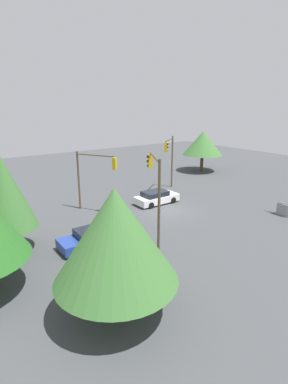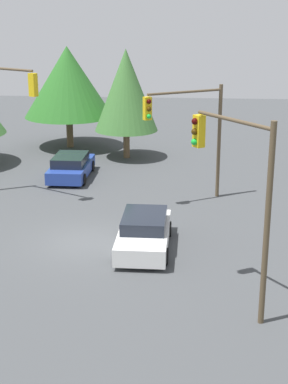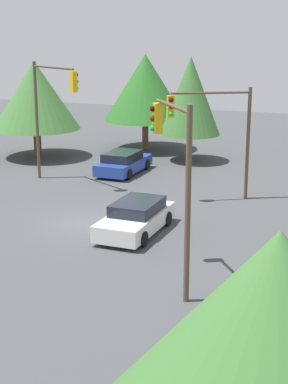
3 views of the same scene
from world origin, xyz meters
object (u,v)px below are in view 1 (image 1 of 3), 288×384
at_px(sedan_white, 156,197).
at_px(traffic_signal_aux, 93,171).
at_px(electrical_cabinet, 283,210).
at_px(traffic_signal_main, 170,154).
at_px(sedan_blue, 91,238).
at_px(traffic_signal_cross, 155,185).

relative_size(sedan_white, traffic_signal_aux, 0.81).
bearing_deg(electrical_cabinet, sedan_white, 38.16).
bearing_deg(sedan_white, traffic_signal_main, 126.02).
bearing_deg(traffic_signal_aux, sedan_blue, -59.43).
bearing_deg(traffic_signal_main, traffic_signal_cross, 9.09).
relative_size(sedan_blue, traffic_signal_main, 0.72).
relative_size(traffic_signal_main, electrical_cabinet, 5.54).
relative_size(traffic_signal_cross, traffic_signal_aux, 1.18).
bearing_deg(sedan_blue, traffic_signal_aux, -28.53).
distance_m(traffic_signal_main, traffic_signal_aux, 10.62).
distance_m(sedan_white, sedan_blue, 10.86).
bearing_deg(electrical_cabinet, traffic_signal_cross, 82.09).
bearing_deg(traffic_signal_main, traffic_signal_aux, -28.64).
xyz_separation_m(traffic_signal_aux, electrical_cabinet, (-11.13, -13.54, -3.35)).
height_order(traffic_signal_cross, traffic_signal_aux, traffic_signal_cross).
height_order(sedan_white, traffic_signal_cross, traffic_signal_cross).
bearing_deg(electrical_cabinet, sedan_blue, 75.12).
distance_m(sedan_blue, traffic_signal_main, 16.64).
bearing_deg(traffic_signal_aux, sedan_white, 43.74).
bearing_deg(sedan_blue, traffic_signal_cross, -126.20).
relative_size(traffic_signal_cross, electrical_cabinet, 5.93).
bearing_deg(sedan_white, sedan_blue, -63.15).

